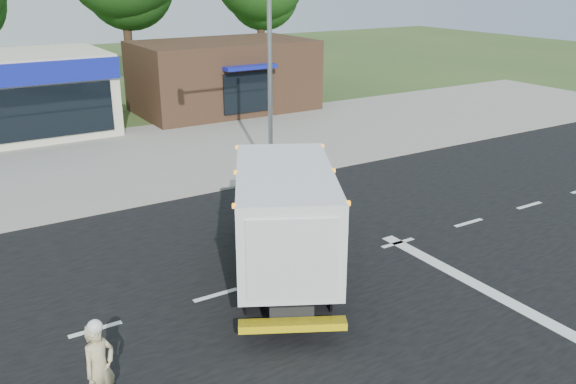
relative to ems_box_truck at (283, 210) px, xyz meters
name	(u,v)px	position (x,y,z in m)	size (l,w,h in m)	color
ground	(315,267)	(0.94, -0.13, -1.84)	(120.00, 120.00, 0.00)	#385123
road_asphalt	(315,267)	(0.94, -0.13, -1.83)	(60.00, 14.00, 0.02)	black
sidewalk	(195,183)	(0.94, 8.07, -1.78)	(60.00, 2.40, 0.12)	gray
parking_apron	(145,149)	(0.94, 13.87, -1.83)	(60.00, 9.00, 0.02)	gray
lane_markings	(385,274)	(2.29, -1.48, -1.82)	(55.20, 7.00, 0.01)	silver
ems_box_truck	(283,210)	(0.00, 0.00, 0.00)	(5.30, 7.39, 3.19)	black
emergency_worker	(100,367)	(-5.64, -2.92, -0.90)	(0.78, 0.67, 1.91)	#C8B685
brown_storefront	(224,76)	(7.94, 19.85, 0.16)	(10.00, 6.70, 4.00)	#382316
traffic_signal_pole	(254,52)	(3.29, 7.47, 3.09)	(3.51, 0.25, 8.00)	gray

